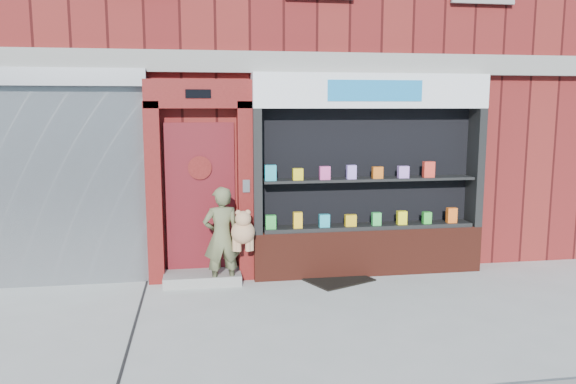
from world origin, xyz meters
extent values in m
plane|color=#9E9E99|center=(0.00, 0.00, 0.00)|extent=(80.00, 80.00, 0.00)
cube|color=maroon|center=(0.00, 6.00, 4.00)|extent=(12.00, 8.00, 8.00)
cube|color=gray|center=(0.00, 1.92, 3.15)|extent=(12.00, 0.16, 0.30)
cube|color=gray|center=(-3.00, 1.94, 1.40)|extent=(3.00, 0.10, 2.80)
cube|color=slate|center=(-3.00, 1.88, 2.92)|extent=(3.10, 0.30, 0.24)
cube|color=#510E0D|center=(-1.40, 1.86, 1.30)|extent=(0.22, 0.28, 2.60)
cube|color=#510E0D|center=(-0.10, 1.86, 1.30)|extent=(0.22, 0.28, 2.60)
cube|color=#510E0D|center=(-0.75, 1.86, 2.70)|extent=(1.50, 0.28, 0.40)
cube|color=black|center=(-0.75, 1.71, 2.70)|extent=(0.35, 0.01, 0.12)
cube|color=#571015|center=(-0.75, 1.97, 1.20)|extent=(1.00, 0.06, 2.20)
cylinder|color=black|center=(-0.75, 1.93, 1.65)|extent=(0.28, 0.02, 0.28)
cylinder|color=#510E0D|center=(-0.75, 1.92, 1.65)|extent=(0.34, 0.02, 0.34)
cube|color=gray|center=(-0.75, 1.70, 0.07)|extent=(1.10, 0.55, 0.15)
cube|color=slate|center=(-0.10, 1.71, 1.40)|extent=(0.10, 0.02, 0.18)
cube|color=#511C13|center=(1.75, 1.80, 0.35)|extent=(3.50, 0.40, 0.70)
cube|color=black|center=(0.06, 1.80, 1.60)|extent=(0.12, 0.40, 1.80)
cube|color=black|center=(3.44, 1.80, 1.60)|extent=(0.12, 0.40, 1.80)
cube|color=black|center=(1.75, 1.99, 1.60)|extent=(3.30, 0.03, 1.80)
cube|color=black|center=(1.75, 1.80, 0.73)|extent=(3.20, 0.36, 0.06)
cube|color=black|center=(1.75, 1.80, 1.45)|extent=(3.20, 0.36, 0.04)
cube|color=white|center=(1.75, 1.80, 2.75)|extent=(3.50, 0.40, 0.50)
cube|color=#1771AD|center=(1.75, 1.59, 2.75)|extent=(1.40, 0.01, 0.30)
cube|color=green|center=(0.25, 1.72, 0.86)|extent=(0.15, 0.09, 0.20)
cube|color=yellow|center=(0.65, 1.72, 0.88)|extent=(0.13, 0.09, 0.24)
cube|color=#25A5BA|center=(1.05, 1.72, 0.85)|extent=(0.15, 0.09, 0.19)
cube|color=gold|center=(1.45, 1.72, 0.85)|extent=(0.17, 0.09, 0.17)
cube|color=green|center=(1.85, 1.72, 0.86)|extent=(0.13, 0.09, 0.19)
cube|color=yellow|center=(2.25, 1.72, 0.86)|extent=(0.14, 0.09, 0.20)
cube|color=green|center=(2.65, 1.72, 0.85)|extent=(0.13, 0.09, 0.18)
cube|color=orange|center=(3.05, 1.72, 0.88)|extent=(0.15, 0.09, 0.23)
cube|color=teal|center=(0.25, 1.72, 1.58)|extent=(0.16, 0.09, 0.23)
cube|color=yellow|center=(0.65, 1.72, 1.56)|extent=(0.15, 0.09, 0.17)
cube|color=#D84893|center=(1.05, 1.72, 1.57)|extent=(0.15, 0.09, 0.19)
cube|color=#A883EC|center=(1.45, 1.72, 1.57)|extent=(0.14, 0.09, 0.20)
cube|color=orange|center=(1.85, 1.72, 1.56)|extent=(0.15, 0.09, 0.17)
cube|color=#BB82EA|center=(2.25, 1.72, 1.56)|extent=(0.16, 0.09, 0.18)
cube|color=red|center=(2.65, 1.72, 1.59)|extent=(0.17, 0.09, 0.24)
imported|color=#5B5E3E|center=(-0.47, 1.50, 0.71)|extent=(0.57, 0.42, 1.43)
sphere|color=#AE7D57|center=(-0.18, 1.43, 0.79)|extent=(0.33, 0.33, 0.33)
sphere|color=#AE7D57|center=(-0.18, 1.38, 0.99)|extent=(0.22, 0.22, 0.22)
sphere|color=#AE7D57|center=(-0.24, 1.38, 1.08)|extent=(0.08, 0.08, 0.08)
sphere|color=#AE7D57|center=(-0.11, 1.38, 1.08)|extent=(0.08, 0.08, 0.08)
cylinder|color=#AE7D57|center=(-0.29, 1.43, 0.62)|extent=(0.08, 0.08, 0.20)
cylinder|color=#AE7D57|center=(-0.07, 1.43, 0.62)|extent=(0.08, 0.08, 0.20)
cylinder|color=#AE7D57|center=(-0.24, 1.41, 0.62)|extent=(0.08, 0.08, 0.20)
cylinder|color=#AE7D57|center=(-0.11, 1.41, 0.62)|extent=(0.08, 0.08, 0.20)
cube|color=black|center=(1.23, 1.49, 0.01)|extent=(1.07, 0.94, 0.02)
camera|label=1|loc=(-0.77, -6.22, 2.52)|focal=35.00mm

